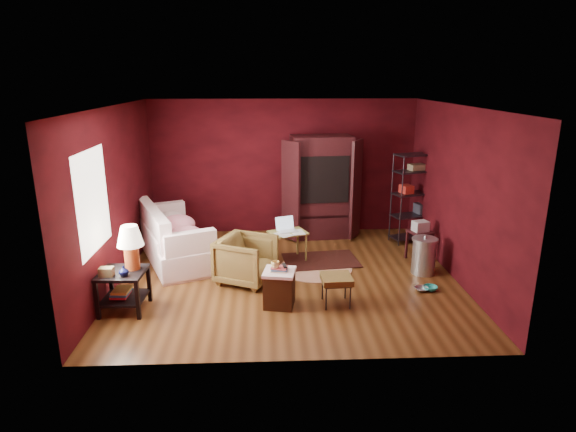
# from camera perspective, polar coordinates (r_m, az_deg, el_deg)

# --- Properties ---
(room) EXTENTS (5.54, 5.04, 2.84)m
(room) POSITION_cam_1_polar(r_m,az_deg,el_deg) (7.69, -0.22, 2.43)
(room) COLOR brown
(room) RESTS_ON ground
(sofa) EXTENTS (1.50, 2.35, 0.89)m
(sofa) POSITION_cam_1_polar(r_m,az_deg,el_deg) (8.96, -13.49, -2.38)
(sofa) COLOR white
(sofa) RESTS_ON ground
(armchair) EXTENTS (1.03, 1.06, 0.84)m
(armchair) POSITION_cam_1_polar(r_m,az_deg,el_deg) (7.83, -4.97, -4.94)
(armchair) COLOR black
(armchair) RESTS_ON ground
(pet_bowl_steel) EXTENTS (0.22, 0.09, 0.21)m
(pet_bowl_steel) POSITION_cam_1_polar(r_m,az_deg,el_deg) (7.88, 15.60, -7.82)
(pet_bowl_steel) COLOR #B9BBC0
(pet_bowl_steel) RESTS_ON ground
(pet_bowl_turquoise) EXTENTS (0.23, 0.15, 0.22)m
(pet_bowl_turquoise) POSITION_cam_1_polar(r_m,az_deg,el_deg) (7.94, 16.57, -7.71)
(pet_bowl_turquoise) COLOR teal
(pet_bowl_turquoise) RESTS_ON ground
(vase) EXTENTS (0.17, 0.17, 0.14)m
(vase) POSITION_cam_1_polar(r_m,az_deg,el_deg) (7.04, -18.90, -6.19)
(vase) COLOR #0C103E
(vase) RESTS_ON side_table
(mug) EXTENTS (0.14, 0.12, 0.12)m
(mug) POSITION_cam_1_polar(r_m,az_deg,el_deg) (6.89, -1.50, -5.68)
(mug) COLOR #E3C16F
(mug) RESTS_ON hamper
(side_table) EXTENTS (0.65, 0.65, 1.24)m
(side_table) POSITION_cam_1_polar(r_m,az_deg,el_deg) (7.19, -18.57, -4.99)
(side_table) COLOR black
(side_table) RESTS_ON ground
(sofa_cushions) EXTENTS (1.68, 2.38, 0.93)m
(sofa_cushions) POSITION_cam_1_polar(r_m,az_deg,el_deg) (8.93, -13.58, -2.39)
(sofa_cushions) COLOR white
(sofa_cushions) RESTS_ON sofa
(hamper) EXTENTS (0.52, 0.52, 0.63)m
(hamper) POSITION_cam_1_polar(r_m,az_deg,el_deg) (7.07, -1.03, -8.46)
(hamper) COLOR #43210F
(hamper) RESTS_ON ground
(footstool) EXTENTS (0.45, 0.45, 0.45)m
(footstool) POSITION_cam_1_polar(r_m,az_deg,el_deg) (7.10, 5.76, -7.54)
(footstool) COLOR black
(footstool) RESTS_ON ground
(rug_round) EXTENTS (1.68, 1.68, 0.01)m
(rug_round) POSITION_cam_1_polar(r_m,az_deg,el_deg) (8.49, 3.25, -6.17)
(rug_round) COLOR beige
(rug_round) RESTS_ON ground
(rug_oriental) EXTENTS (1.42, 1.03, 0.01)m
(rug_oriental) POSITION_cam_1_polar(r_m,az_deg,el_deg) (8.81, 3.90, -5.24)
(rug_oriental) COLOR #491913
(rug_oriental) RESTS_ON ground
(laptop_desk) EXTENTS (0.76, 0.67, 0.79)m
(laptop_desk) POSITION_cam_1_polar(r_m,az_deg,el_deg) (8.66, -0.04, -2.24)
(laptop_desk) COLOR tan
(laptop_desk) RESTS_ON ground
(tv_armoire) EXTENTS (1.65, 0.95, 2.09)m
(tv_armoire) POSITION_cam_1_polar(r_m,az_deg,el_deg) (9.87, 3.95, 3.65)
(tv_armoire) COLOR #3C1115
(tv_armoire) RESTS_ON ground
(wire_shelving) EXTENTS (0.95, 0.63, 1.79)m
(wire_shelving) POSITION_cam_1_polar(r_m,az_deg,el_deg) (9.91, 14.83, 2.56)
(wire_shelving) COLOR #342E37
(wire_shelving) RESTS_ON ground
(small_stand) EXTENTS (0.46, 0.46, 0.74)m
(small_stand) POSITION_cam_1_polar(r_m,az_deg,el_deg) (8.99, 15.39, -1.74)
(small_stand) COLOR #3C1115
(small_stand) RESTS_ON ground
(trash_can) EXTENTS (0.55, 0.55, 0.68)m
(trash_can) POSITION_cam_1_polar(r_m,az_deg,el_deg) (8.49, 15.79, -4.54)
(trash_can) COLOR silver
(trash_can) RESTS_ON ground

